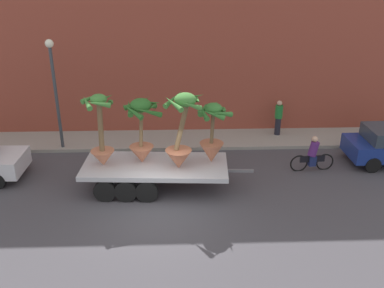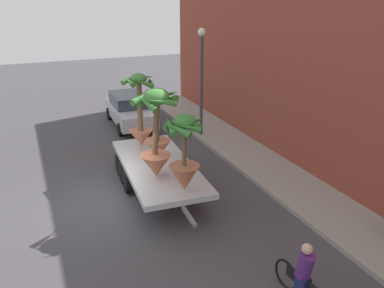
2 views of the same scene
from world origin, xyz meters
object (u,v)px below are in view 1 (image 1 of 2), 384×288
object	(u,v)px
potted_palm_rear	(142,131)
street_lamp	(54,81)
potted_palm_middle	(181,135)
pedestrian_near_gate	(278,117)
potted_palm_extra	(212,136)
cyclist	(313,155)
potted_palm_front	(101,135)
flatbed_trailer	(148,170)

from	to	relation	value
potted_palm_rear	street_lamp	size ratio (longest dim) A/B	0.52
potted_palm_middle	pedestrian_near_gate	xyz separation A→B (m)	(4.69, 5.04, -1.23)
potted_palm_extra	street_lamp	xyz separation A→B (m)	(-6.48, 3.47, 1.20)
cyclist	pedestrian_near_gate	xyz separation A→B (m)	(-0.66, 3.52, 0.37)
potted_palm_middle	potted_palm_extra	size ratio (longest dim) A/B	1.23
potted_palm_extra	street_lamp	world-z (taller)	street_lamp
cyclist	potted_palm_rear	bearing A→B (deg)	-171.52
potted_palm_middle	potted_palm_front	distance (m)	2.90
cyclist	street_lamp	world-z (taller)	street_lamp
potted_palm_front	flatbed_trailer	bearing A→B (deg)	0.78
potted_palm_front	pedestrian_near_gate	bearing A→B (deg)	31.90
flatbed_trailer	potted_palm_middle	size ratio (longest dim) A/B	2.25
pedestrian_near_gate	street_lamp	size ratio (longest dim) A/B	0.35
cyclist	pedestrian_near_gate	distance (m)	3.60
potted_palm_extra	cyclist	distance (m)	4.56
potted_palm_rear	potted_palm_middle	bearing A→B (deg)	-19.54
potted_palm_rear	potted_palm_front	distance (m)	1.45
street_lamp	potted_palm_middle	bearing A→B (deg)	-36.24
potted_palm_middle	potted_palm_extra	bearing A→B (deg)	21.27
potted_palm_extra	cyclist	world-z (taller)	potted_palm_extra
potted_palm_middle	flatbed_trailer	bearing A→B (deg)	164.23
potted_palm_middle	potted_palm_front	xyz separation A→B (m)	(-2.88, 0.33, -0.09)
flatbed_trailer	potted_palm_rear	xyz separation A→B (m)	(-0.20, 0.16, 1.50)
potted_palm_extra	potted_palm_middle	bearing A→B (deg)	-158.73
potted_palm_middle	potted_palm_front	world-z (taller)	potted_palm_middle
pedestrian_near_gate	potted_palm_middle	bearing A→B (deg)	-132.93
flatbed_trailer	potted_palm_middle	bearing A→B (deg)	-15.77
flatbed_trailer	pedestrian_near_gate	size ratio (longest dim) A/B	3.76
potted_palm_front	potted_palm_extra	size ratio (longest dim) A/B	1.18
flatbed_trailer	potted_palm_rear	distance (m)	1.52
pedestrian_near_gate	flatbed_trailer	bearing A→B (deg)	-141.68
potted_palm_middle	potted_palm_rear	bearing A→B (deg)	160.46
potted_palm_front	cyclist	size ratio (longest dim) A/B	1.49
pedestrian_near_gate	potted_palm_extra	bearing A→B (deg)	-127.68
potted_palm_extra	pedestrian_near_gate	size ratio (longest dim) A/B	1.36
potted_palm_front	pedestrian_near_gate	world-z (taller)	potted_palm_front
potted_palm_front	cyclist	xyz separation A→B (m)	(8.23, 1.19, -1.52)
potted_palm_rear	potted_palm_front	size ratio (longest dim) A/B	0.91
street_lamp	potted_palm_rear	bearing A→B (deg)	-41.11
flatbed_trailer	potted_palm_extra	xyz separation A→B (m)	(2.38, 0.09, 1.28)
street_lamp	potted_palm_extra	bearing A→B (deg)	-28.18
potted_palm_rear	potted_palm_middle	xyz separation A→B (m)	(1.44, -0.51, 0.02)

